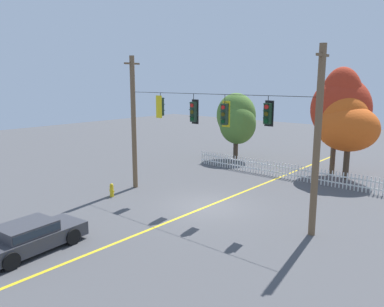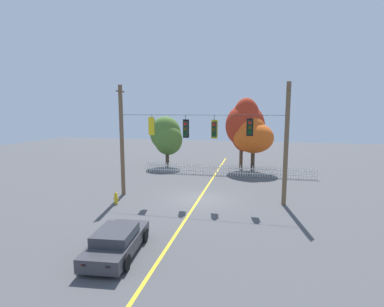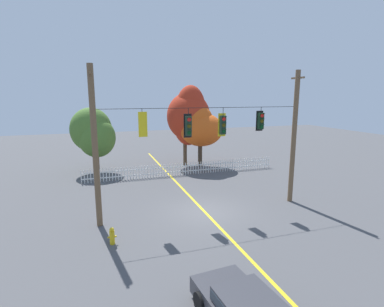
{
  "view_description": "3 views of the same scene",
  "coord_description": "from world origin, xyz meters",
  "px_view_note": "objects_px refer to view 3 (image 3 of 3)",
  "views": [
    {
      "loc": [
        11.58,
        -14.78,
        6.41
      ],
      "look_at": [
        -0.71,
        -0.4,
        2.77
      ],
      "focal_mm": 35.35,
      "sensor_mm": 36.0,
      "label": 1
    },
    {
      "loc": [
        3.75,
        -19.52,
        6.09
      ],
      "look_at": [
        -0.39,
        -0.49,
        3.25
      ],
      "focal_mm": 27.76,
      "sensor_mm": 36.0,
      "label": 2
    },
    {
      "loc": [
        -5.55,
        -14.62,
        6.4
      ],
      "look_at": [
        -0.76,
        -0.05,
        3.39
      ],
      "focal_mm": 27.63,
      "sensor_mm": 36.0,
      "label": 3
    }
  ],
  "objects_px": {
    "traffic_signal_northbound_primary": "(223,125)",
    "fire_hydrant": "(112,236)",
    "traffic_signal_northbound_secondary": "(261,121)",
    "autumn_oak_far_east": "(199,127)",
    "traffic_signal_westbound_side": "(188,126)",
    "autumn_maple_mid": "(189,117)",
    "autumn_maple_near_fence": "(94,133)",
    "traffic_signal_southbound_primary": "(142,124)"
  },
  "relations": [
    {
      "from": "autumn_maple_mid",
      "to": "autumn_maple_near_fence",
      "type": "bearing_deg",
      "value": -179.97
    },
    {
      "from": "traffic_signal_westbound_side",
      "to": "autumn_oak_far_east",
      "type": "xyz_separation_m",
      "value": [
        4.27,
        10.28,
        -1.2
      ]
    },
    {
      "from": "traffic_signal_southbound_primary",
      "to": "fire_hydrant",
      "type": "height_order",
      "value": "traffic_signal_southbound_primary"
    },
    {
      "from": "autumn_maple_near_fence",
      "to": "fire_hydrant",
      "type": "distance_m",
      "value": 13.6
    },
    {
      "from": "traffic_signal_southbound_primary",
      "to": "autumn_oak_far_east",
      "type": "relative_size",
      "value": 0.24
    },
    {
      "from": "traffic_signal_westbound_side",
      "to": "fire_hydrant",
      "type": "bearing_deg",
      "value": -152.57
    },
    {
      "from": "traffic_signal_northbound_secondary",
      "to": "autumn_maple_mid",
      "type": "height_order",
      "value": "autumn_maple_mid"
    },
    {
      "from": "autumn_maple_near_fence",
      "to": "fire_hydrant",
      "type": "height_order",
      "value": "autumn_maple_near_fence"
    },
    {
      "from": "traffic_signal_northbound_secondary",
      "to": "autumn_oak_far_east",
      "type": "bearing_deg",
      "value": 90.0
    },
    {
      "from": "autumn_maple_mid",
      "to": "autumn_oak_far_east",
      "type": "height_order",
      "value": "autumn_maple_mid"
    },
    {
      "from": "traffic_signal_northbound_secondary",
      "to": "autumn_oak_far_east",
      "type": "height_order",
      "value": "traffic_signal_northbound_secondary"
    },
    {
      "from": "traffic_signal_southbound_primary",
      "to": "traffic_signal_northbound_primary",
      "type": "distance_m",
      "value": 4.34
    },
    {
      "from": "autumn_maple_near_fence",
      "to": "fire_hydrant",
      "type": "bearing_deg",
      "value": -87.53
    },
    {
      "from": "traffic_signal_northbound_primary",
      "to": "fire_hydrant",
      "type": "xyz_separation_m",
      "value": [
        -6.15,
        -2.18,
        -4.47
      ]
    },
    {
      "from": "traffic_signal_westbound_side",
      "to": "traffic_signal_northbound_secondary",
      "type": "distance_m",
      "value": 4.27
    },
    {
      "from": "traffic_signal_northbound_secondary",
      "to": "fire_hydrant",
      "type": "xyz_separation_m",
      "value": [
        -8.47,
        -2.18,
        -4.62
      ]
    },
    {
      "from": "autumn_oak_far_east",
      "to": "autumn_maple_mid",
      "type": "bearing_deg",
      "value": 131.25
    },
    {
      "from": "autumn_maple_mid",
      "to": "traffic_signal_northbound_primary",
      "type": "bearing_deg",
      "value": -98.23
    },
    {
      "from": "autumn_maple_near_fence",
      "to": "autumn_maple_mid",
      "type": "height_order",
      "value": "autumn_maple_mid"
    },
    {
      "from": "traffic_signal_westbound_side",
      "to": "autumn_maple_mid",
      "type": "bearing_deg",
      "value": 72.23
    },
    {
      "from": "traffic_signal_northbound_secondary",
      "to": "traffic_signal_southbound_primary",
      "type": "bearing_deg",
      "value": -179.84
    },
    {
      "from": "traffic_signal_northbound_secondary",
      "to": "autumn_oak_far_east",
      "type": "distance_m",
      "value": 10.37
    },
    {
      "from": "autumn_maple_mid",
      "to": "traffic_signal_northbound_secondary",
      "type": "bearing_deg",
      "value": -86.31
    },
    {
      "from": "traffic_signal_westbound_side",
      "to": "fire_hydrant",
      "type": "relative_size",
      "value": 2.01
    },
    {
      "from": "traffic_signal_northbound_primary",
      "to": "traffic_signal_northbound_secondary",
      "type": "xyz_separation_m",
      "value": [
        2.32,
        -0.0,
        0.15
      ]
    },
    {
      "from": "traffic_signal_northbound_secondary",
      "to": "fire_hydrant",
      "type": "bearing_deg",
      "value": -165.58
    },
    {
      "from": "traffic_signal_northbound_primary",
      "to": "autumn_oak_far_east",
      "type": "bearing_deg",
      "value": 77.28
    },
    {
      "from": "traffic_signal_westbound_side",
      "to": "traffic_signal_northbound_primary",
      "type": "distance_m",
      "value": 1.95
    },
    {
      "from": "traffic_signal_northbound_primary",
      "to": "fire_hydrant",
      "type": "bearing_deg",
      "value": -160.5
    },
    {
      "from": "traffic_signal_westbound_side",
      "to": "fire_hydrant",
      "type": "xyz_separation_m",
      "value": [
        -4.2,
        -2.18,
        -4.48
      ]
    },
    {
      "from": "traffic_signal_northbound_secondary",
      "to": "autumn_maple_near_fence",
      "type": "relative_size",
      "value": 0.25
    },
    {
      "from": "traffic_signal_southbound_primary",
      "to": "autumn_maple_mid",
      "type": "distance_m",
      "value": 12.61
    },
    {
      "from": "traffic_signal_northbound_secondary",
      "to": "autumn_maple_mid",
      "type": "distance_m",
      "value": 11.13
    },
    {
      "from": "fire_hydrant",
      "to": "autumn_oak_far_east",
      "type": "bearing_deg",
      "value": 55.79
    },
    {
      "from": "traffic_signal_westbound_side",
      "to": "autumn_maple_near_fence",
      "type": "relative_size",
      "value": 0.28
    },
    {
      "from": "traffic_signal_northbound_primary",
      "to": "autumn_maple_mid",
      "type": "relative_size",
      "value": 0.21
    },
    {
      "from": "traffic_signal_southbound_primary",
      "to": "traffic_signal_westbound_side",
      "type": "bearing_deg",
      "value": 0.48
    },
    {
      "from": "traffic_signal_northbound_secondary",
      "to": "autumn_maple_mid",
      "type": "relative_size",
      "value": 0.18
    },
    {
      "from": "traffic_signal_northbound_primary",
      "to": "autumn_maple_near_fence",
      "type": "distance_m",
      "value": 13.05
    },
    {
      "from": "traffic_signal_northbound_secondary",
      "to": "autumn_oak_far_east",
      "type": "relative_size",
      "value": 0.24
    },
    {
      "from": "traffic_signal_northbound_secondary",
      "to": "autumn_maple_near_fence",
      "type": "height_order",
      "value": "traffic_signal_northbound_secondary"
    },
    {
      "from": "traffic_signal_northbound_primary",
      "to": "fire_hydrant",
      "type": "height_order",
      "value": "traffic_signal_northbound_primary"
    }
  ]
}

